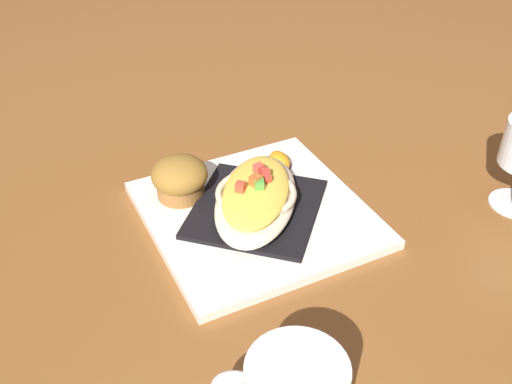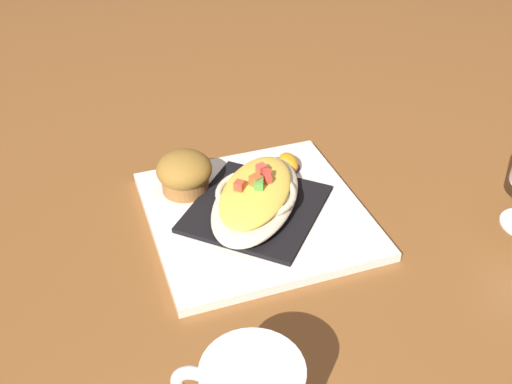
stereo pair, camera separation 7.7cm
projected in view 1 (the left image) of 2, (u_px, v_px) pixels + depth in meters
name	position (u px, v px, depth m)	size (l,w,h in m)	color
ground_plane	(256.00, 218.00, 0.80)	(2.60, 2.60, 0.00)	brown
square_plate	(256.00, 214.00, 0.79)	(0.28, 0.28, 0.01)	white
folded_napkin	(256.00, 208.00, 0.79)	(0.17, 0.16, 0.01)	black
gratin_dish	(256.00, 196.00, 0.77)	(0.21, 0.22, 0.05)	beige
muffin	(180.00, 178.00, 0.80)	(0.08, 0.08, 0.06)	#925E2E
orange_garnish	(279.00, 162.00, 0.87)	(0.05, 0.06, 0.02)	#471B6C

